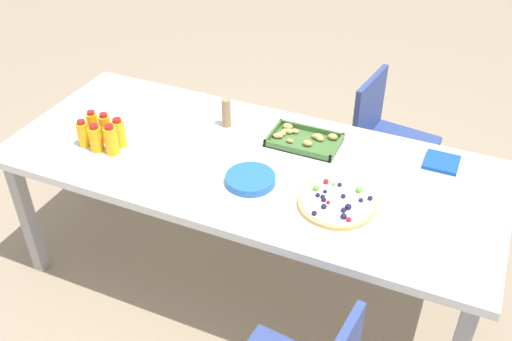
{
  "coord_description": "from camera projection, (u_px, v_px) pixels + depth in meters",
  "views": [
    {
      "loc": [
        0.9,
        -1.95,
        2.26
      ],
      "look_at": [
        0.07,
        -0.09,
        0.77
      ],
      "focal_mm": 40.64,
      "sensor_mm": 36.0,
      "label": 1
    }
  ],
  "objects": [
    {
      "name": "chair_far_right",
      "position": [
        386.0,
        135.0,
        3.25
      ],
      "size": [
        0.45,
        0.45,
        0.83
      ],
      "rotation": [
        0.0,
        0.0,
        -1.71
      ],
      "color": "#33478C",
      "rests_on": "ground_plane"
    },
    {
      "name": "ground_plane",
      "position": [
        250.0,
        275.0,
        3.07
      ],
      "size": [
        12.0,
        12.0,
        0.0
      ],
      "primitive_type": "plane",
      "color": "gray"
    },
    {
      "name": "party_table",
      "position": [
        249.0,
        171.0,
        2.66
      ],
      "size": [
        2.25,
        0.94,
        0.75
      ],
      "color": "silver",
      "rests_on": "ground_plane"
    },
    {
      "name": "snack_tray",
      "position": [
        303.0,
        139.0,
        2.74
      ],
      "size": [
        0.33,
        0.21,
        0.04
      ],
      "color": "#477238",
      "rests_on": "party_table"
    },
    {
      "name": "cardboard_tube",
      "position": [
        226.0,
        113.0,
        2.82
      ],
      "size": [
        0.04,
        0.04,
        0.15
      ],
      "primitive_type": "cylinder",
      "color": "#9E7A56",
      "rests_on": "party_table"
    },
    {
      "name": "juice_bottle_5",
      "position": [
        119.0,
        133.0,
        2.68
      ],
      "size": [
        0.06,
        0.06,
        0.14
      ],
      "color": "#FBAF14",
      "rests_on": "party_table"
    },
    {
      "name": "plate_stack",
      "position": [
        250.0,
        179.0,
        2.48
      ],
      "size": [
        0.22,
        0.22,
        0.03
      ],
      "color": "blue",
      "rests_on": "party_table"
    },
    {
      "name": "fruit_pizza",
      "position": [
        337.0,
        203.0,
        2.36
      ],
      "size": [
        0.32,
        0.32,
        0.05
      ],
      "color": "tan",
      "rests_on": "party_table"
    },
    {
      "name": "juice_bottle_4",
      "position": [
        106.0,
        128.0,
        2.71
      ],
      "size": [
        0.05,
        0.05,
        0.15
      ],
      "color": "#F9AD14",
      "rests_on": "party_table"
    },
    {
      "name": "napkin_stack",
      "position": [
        442.0,
        162.0,
        2.6
      ],
      "size": [
        0.15,
        0.15,
        0.02
      ],
      "primitive_type": "cube",
      "color": "#194CA5",
      "rests_on": "party_table"
    },
    {
      "name": "juice_bottle_0",
      "position": [
        83.0,
        134.0,
        2.69
      ],
      "size": [
        0.06,
        0.06,
        0.14
      ],
      "color": "#F9AA14",
      "rests_on": "party_table"
    },
    {
      "name": "juice_bottle_1",
      "position": [
        96.0,
        138.0,
        2.65
      ],
      "size": [
        0.06,
        0.06,
        0.14
      ],
      "color": "#F9AD14",
      "rests_on": "party_table"
    },
    {
      "name": "juice_bottle_2",
      "position": [
        111.0,
        140.0,
        2.63
      ],
      "size": [
        0.06,
        0.06,
        0.15
      ],
      "color": "#F9AD14",
      "rests_on": "party_table"
    },
    {
      "name": "juice_bottle_3",
      "position": [
        93.0,
        126.0,
        2.73
      ],
      "size": [
        0.05,
        0.05,
        0.15
      ],
      "color": "#FAAD14",
      "rests_on": "party_table"
    }
  ]
}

